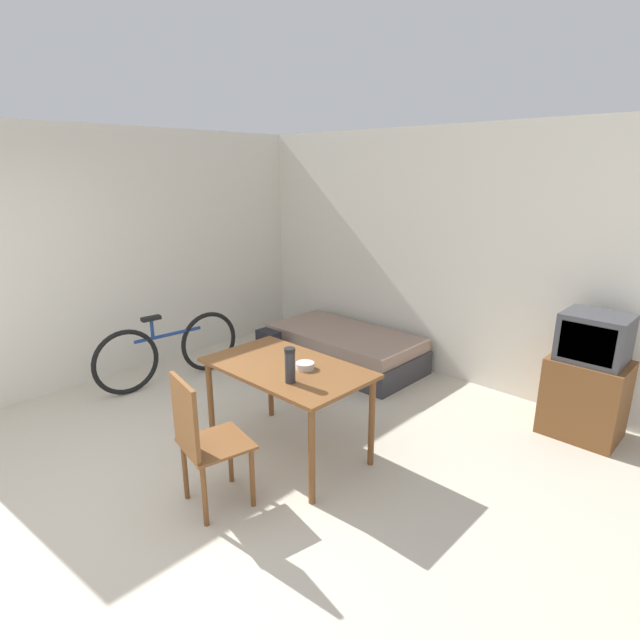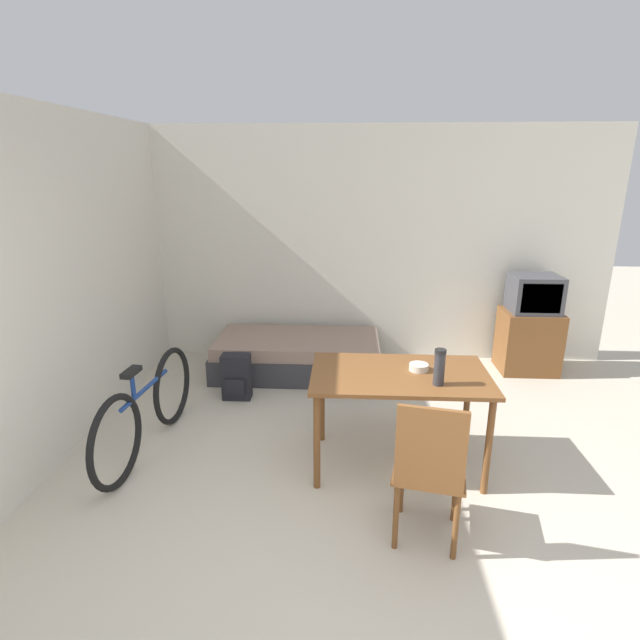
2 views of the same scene
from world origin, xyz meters
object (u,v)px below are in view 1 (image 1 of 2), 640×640
Objects in this scene: dining_table at (287,376)px; backpack at (269,350)px; bicycle at (170,350)px; tv at (588,380)px; wooden_chair at (202,437)px; daybed at (344,348)px; thermos_flask at (290,364)px; mate_bowl at (305,366)px.

backpack is (-1.50, 1.08, -0.45)m from dining_table.
bicycle is at bearing 177.09° from dining_table.
tv is 2.39× the size of backpack.
daybed is at bearing 111.47° from wooden_chair.
wooden_chair is 0.59× the size of bicycle.
bicycle is at bearing -152.70° from tv.
tv is (2.60, 0.20, 0.32)m from daybed.
thermos_flask is at bearing -36.20° from backpack.
backpack is at bearing -127.48° from daybed.
thermos_flask reaches higher than dining_table.
wooden_chair is 0.79m from thermos_flask.
daybed is 2.63m from tv.
daybed is 1.67× the size of tv.
daybed is at bearing 117.89° from dining_table.
backpack is (-3.15, -0.91, -0.29)m from tv.
dining_table is 2.83× the size of backpack.
thermos_flask is at bearing 77.67° from wooden_chair.
wooden_chair is at bearing -118.48° from tv.
backpack is at bearing 129.23° from wooden_chair.
tv reaches higher than backpack.
dining_table is 0.19m from mate_bowl.
wooden_chair reaches higher than dining_table.
tv is at bearing 4.35° from daybed.
wooden_chair is 0.97m from mate_bowl.
daybed is at bearing -175.65° from tv.
tv is 4.12m from bicycle.
backpack is (-1.74, 1.28, -0.69)m from thermos_flask.
mate_bowl reaches higher than daybed.
tv is at bearing 27.30° from bicycle.
wooden_chair is 3.71× the size of thermos_flask.
dining_table is (0.95, -1.79, 0.48)m from daybed.
tv is 0.84× the size of dining_table.
backpack is (0.51, 0.98, -0.13)m from bicycle.
wooden_chair is (-1.55, -2.86, 0.03)m from tv.
tv is at bearing 52.03° from mate_bowl.
backpack is at bearing 144.16° from dining_table.
bicycle reaches higher than daybed.
mate_bowl is at bearing -57.76° from daybed.
wooden_chair is 2.11× the size of backpack.
bicycle is (-2.11, 0.98, -0.19)m from wooden_chair.
bicycle is 6.29× the size of thermos_flask.
daybed is 1.40× the size of dining_table.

